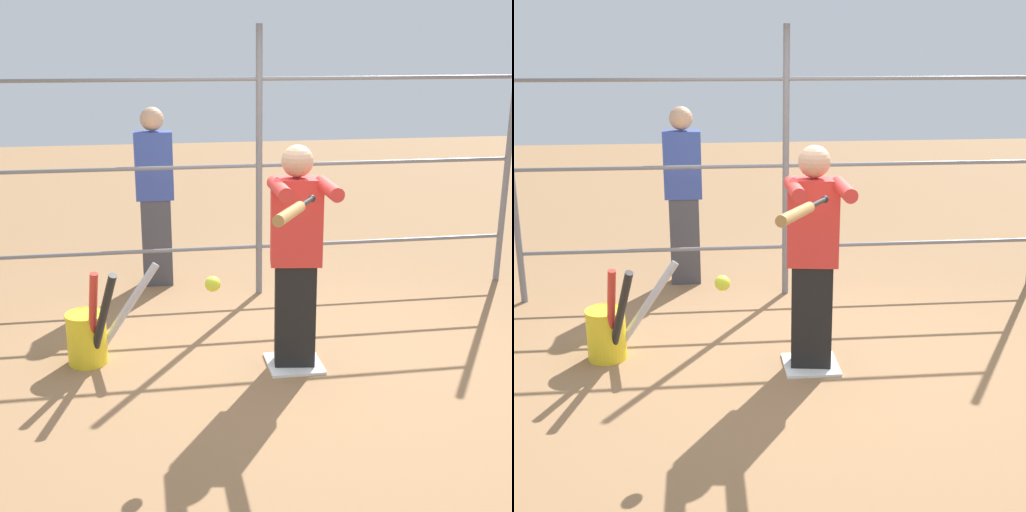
# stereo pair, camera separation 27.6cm
# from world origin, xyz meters

# --- Properties ---
(ground_plane) EXTENTS (24.00, 24.00, 0.00)m
(ground_plane) POSITION_xyz_m (0.00, 0.00, 0.00)
(ground_plane) COLOR olive
(home_plate) EXTENTS (0.40, 0.40, 0.02)m
(home_plate) POSITION_xyz_m (0.00, 0.00, 0.01)
(home_plate) COLOR white
(home_plate) RESTS_ON ground
(fence_backstop) EXTENTS (4.92, 0.06, 2.46)m
(fence_backstop) POSITION_xyz_m (0.00, -1.60, 1.23)
(fence_backstop) COLOR slate
(fence_backstop) RESTS_ON ground
(batter) EXTENTS (0.42, 0.59, 1.64)m
(batter) POSITION_xyz_m (0.00, 0.02, 0.89)
(batter) COLOR black
(batter) RESTS_ON ground
(baseball_bat_swinging) EXTENTS (0.42, 0.82, 0.12)m
(baseball_bat_swinging) POSITION_xyz_m (0.23, 0.92, 1.40)
(baseball_bat_swinging) COLOR black
(softball_in_flight) EXTENTS (0.10, 0.10, 0.10)m
(softball_in_flight) POSITION_xyz_m (0.66, 0.67, 0.91)
(softball_in_flight) COLOR yellow
(bat_bucket) EXTENTS (0.72, 0.53, 0.80)m
(bat_bucket) POSITION_xyz_m (1.48, -0.27, 0.24)
(bat_bucket) COLOR yellow
(bat_bucket) RESTS_ON ground
(bystander_behind_fence) EXTENTS (0.36, 0.22, 1.73)m
(bystander_behind_fence) POSITION_xyz_m (0.94, -2.03, 0.90)
(bystander_behind_fence) COLOR #3F3F47
(bystander_behind_fence) RESTS_ON ground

